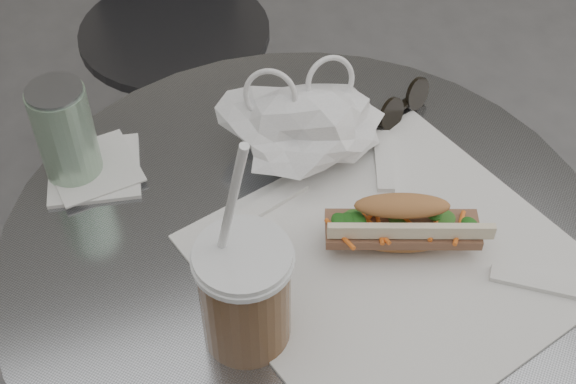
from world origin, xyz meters
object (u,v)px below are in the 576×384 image
object	(u,v)px
chair_far	(179,70)
drink_can	(65,133)
banh_mi	(402,224)
iced_coffee	(245,293)
cafe_table	(303,358)
sunglasses	(403,106)

from	to	relation	value
chair_far	drink_can	distance (m)	0.85
banh_mi	iced_coffee	world-z (taller)	iced_coffee
banh_mi	cafe_table	bearing A→B (deg)	175.89
chair_far	banh_mi	xyz separation A→B (m)	(0.09, -0.92, 0.43)
chair_far	drink_can	world-z (taller)	drink_can
chair_far	iced_coffee	bearing A→B (deg)	90.56
cafe_table	chair_far	xyz separation A→B (m)	(0.01, 0.87, -0.12)
cafe_table	iced_coffee	distance (m)	0.38
iced_coffee	chair_far	bearing A→B (deg)	82.97
cafe_table	drink_can	bearing A→B (deg)	139.90
drink_can	chair_far	bearing A→B (deg)	68.36
sunglasses	drink_can	size ratio (longest dim) A/B	0.74
chair_far	sunglasses	distance (m)	0.84
iced_coffee	banh_mi	bearing A→B (deg)	15.61
cafe_table	chair_far	size ratio (longest dim) A/B	0.98
drink_can	cafe_table	bearing A→B (deg)	-40.10
banh_mi	sunglasses	distance (m)	0.24
cafe_table	banh_mi	distance (m)	0.33
banh_mi	iced_coffee	xyz separation A→B (m)	(-0.21, -0.06, 0.03)
banh_mi	sunglasses	xyz separation A→B (m)	(0.10, 0.22, -0.02)
cafe_table	drink_can	world-z (taller)	drink_can
chair_far	banh_mi	distance (m)	1.02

